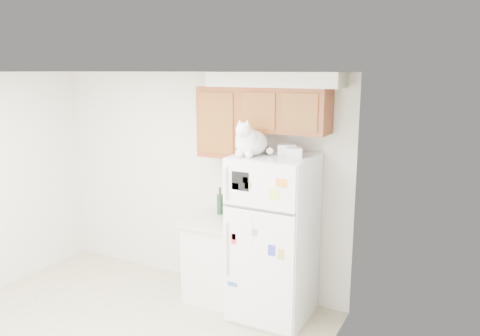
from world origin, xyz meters
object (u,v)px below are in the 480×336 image
Objects in this scene: storage_box_front at (294,153)px; bottle_green at (220,201)px; base_counter at (218,258)px; bottle_amber at (226,204)px; cat at (250,142)px; storage_box_back at (287,149)px; refrigerator at (273,238)px.

storage_box_front is 1.21m from bottle_green.
bottle_amber reaches higher than base_counter.
cat is 3.52× the size of storage_box_front.
bottle_green is 1.17× the size of bottle_amber.
base_counter is 1.57m from storage_box_front.
cat reaches higher than base_counter.
cat is at bearing -162.08° from storage_box_back.
base_counter is at bearing 156.44° from storage_box_front.
bottle_green is at bearing 112.85° from base_counter.
storage_box_front is at bearing -14.97° from bottle_amber.
storage_box_front is 1.15m from bottle_amber.
storage_box_back is at bearing 2.39° from base_counter.
storage_box_back is at bearing -9.18° from bottle_amber.
base_counter is 1.51m from storage_box_back.
storage_box_front is at bearing -5.10° from base_counter.
cat is 2.93× the size of storage_box_back.
bottle_amber is at bearing 161.19° from refrigerator.
storage_box_front reaches higher than base_counter.
refrigerator reaches higher than bottle_amber.
base_counter is at bearing 157.78° from cat.
storage_box_front is at bearing -14.91° from bottle_green.
base_counter is 0.64m from bottle_green.
storage_box_back is 0.58× the size of bottle_green.
base_counter is 1.74× the size of cat.
refrigerator is at bearing -6.09° from base_counter.
bottle_amber is at bearing 143.04° from cat.
refrigerator is at bearing 31.50° from cat.
storage_box_back reaches higher than refrigerator.
storage_box_back reaches higher than bottle_amber.
storage_box_back is 1.20× the size of storage_box_front.
storage_box_front is (0.21, -0.01, 0.89)m from refrigerator.
bottle_green is at bearing 161.70° from refrigerator.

